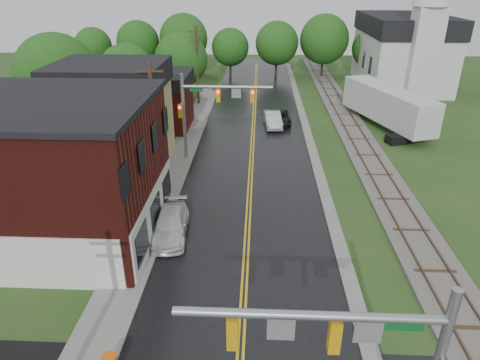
# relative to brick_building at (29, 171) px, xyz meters

# --- Properties ---
(main_road) EXTENTS (10.00, 90.00, 0.02)m
(main_road) POSITION_rel_brick_building_xyz_m (12.48, 15.00, -4.15)
(main_road) COLOR black
(main_road) RESTS_ON ground
(curb_right) EXTENTS (0.80, 70.00, 0.12)m
(curb_right) POSITION_rel_brick_building_xyz_m (17.88, 20.00, -4.15)
(curb_right) COLOR gray
(curb_right) RESTS_ON ground
(sidewalk_left) EXTENTS (2.40, 50.00, 0.12)m
(sidewalk_left) POSITION_rel_brick_building_xyz_m (6.28, 10.00, -4.15)
(sidewalk_left) COLOR gray
(sidewalk_left) RESTS_ON ground
(brick_building) EXTENTS (14.30, 10.30, 8.30)m
(brick_building) POSITION_rel_brick_building_xyz_m (0.00, 0.00, 0.00)
(brick_building) COLOR #4A140F
(brick_building) RESTS_ON ground
(yellow_house) EXTENTS (8.00, 7.00, 6.40)m
(yellow_house) POSITION_rel_brick_building_xyz_m (1.48, 11.00, -0.95)
(yellow_house) COLOR tan
(yellow_house) RESTS_ON ground
(darkred_building) EXTENTS (7.00, 6.00, 4.40)m
(darkred_building) POSITION_rel_brick_building_xyz_m (2.48, 20.00, -1.95)
(darkred_building) COLOR #3F0F0C
(darkred_building) RESTS_ON ground
(church) EXTENTS (10.40, 18.40, 20.00)m
(church) POSITION_rel_brick_building_xyz_m (32.48, 38.74, 1.68)
(church) COLOR silver
(church) RESTS_ON ground
(railroad) EXTENTS (3.20, 80.00, 0.30)m
(railroad) POSITION_rel_brick_building_xyz_m (22.48, 20.00, -4.05)
(railroad) COLOR #59544C
(railroad) RESTS_ON ground
(traffic_signal_near) EXTENTS (7.34, 0.30, 7.20)m
(traffic_signal_near) POSITION_rel_brick_building_xyz_m (15.96, -13.00, 0.82)
(traffic_signal_near) COLOR gray
(traffic_signal_near) RESTS_ON ground
(traffic_signal_far) EXTENTS (7.34, 0.43, 7.20)m
(traffic_signal_far) POSITION_rel_brick_building_xyz_m (9.01, 12.00, 0.82)
(traffic_signal_far) COLOR gray
(traffic_signal_far) RESTS_ON ground
(utility_pole_b) EXTENTS (1.80, 0.28, 9.00)m
(utility_pole_b) POSITION_rel_brick_building_xyz_m (5.68, 7.00, 0.57)
(utility_pole_b) COLOR #382616
(utility_pole_b) RESTS_ON ground
(utility_pole_c) EXTENTS (1.80, 0.28, 9.00)m
(utility_pole_c) POSITION_rel_brick_building_xyz_m (5.68, 29.00, 0.57)
(utility_pole_c) COLOR #382616
(utility_pole_c) RESTS_ON ground
(tree_left_b) EXTENTS (7.60, 7.60, 9.69)m
(tree_left_b) POSITION_rel_brick_building_xyz_m (-5.36, 16.90, 1.57)
(tree_left_b) COLOR black
(tree_left_b) RESTS_ON ground
(tree_left_c) EXTENTS (6.00, 6.00, 7.65)m
(tree_left_c) POSITION_rel_brick_building_xyz_m (-1.36, 24.90, 0.36)
(tree_left_c) COLOR black
(tree_left_c) RESTS_ON ground
(tree_left_e) EXTENTS (6.40, 6.40, 8.16)m
(tree_left_e) POSITION_rel_brick_building_xyz_m (3.64, 30.90, 0.66)
(tree_left_e) COLOR black
(tree_left_e) RESTS_ON ground
(suv_dark) EXTENTS (2.38, 4.73, 1.28)m
(suv_dark) POSITION_rel_brick_building_xyz_m (15.22, 21.93, -3.51)
(suv_dark) COLOR black
(suv_dark) RESTS_ON ground
(sedan_silver) EXTENTS (2.03, 4.69, 1.50)m
(sedan_silver) POSITION_rel_brick_building_xyz_m (14.46, 20.88, -3.40)
(sedan_silver) COLOR silver
(sedan_silver) RESTS_ON ground
(pickup_white) EXTENTS (2.38, 5.08, 1.44)m
(pickup_white) POSITION_rel_brick_building_xyz_m (7.87, 0.07, -3.43)
(pickup_white) COLOR silver
(pickup_white) RESTS_ON ground
(semi_trailer) EXTENTS (6.82, 12.97, 3.99)m
(semi_trailer) POSITION_rel_brick_building_xyz_m (26.01, 21.25, -1.79)
(semi_trailer) COLOR black
(semi_trailer) RESTS_ON ground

